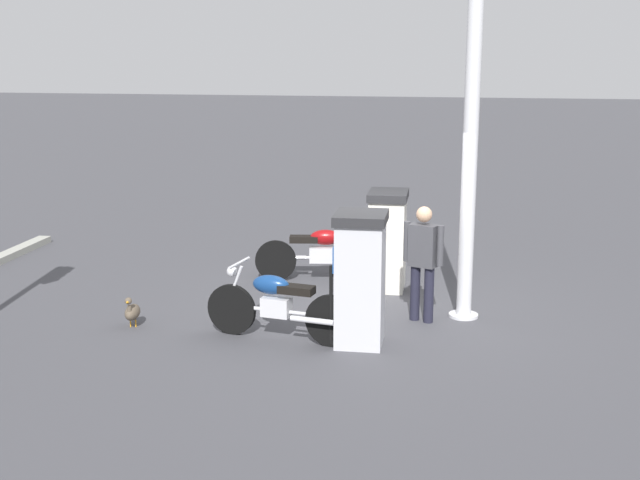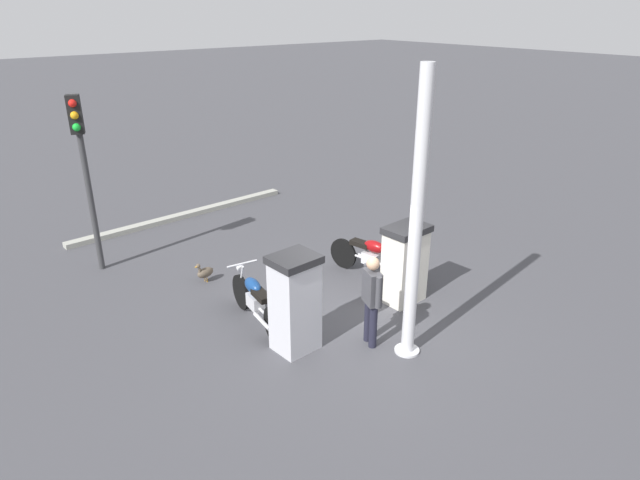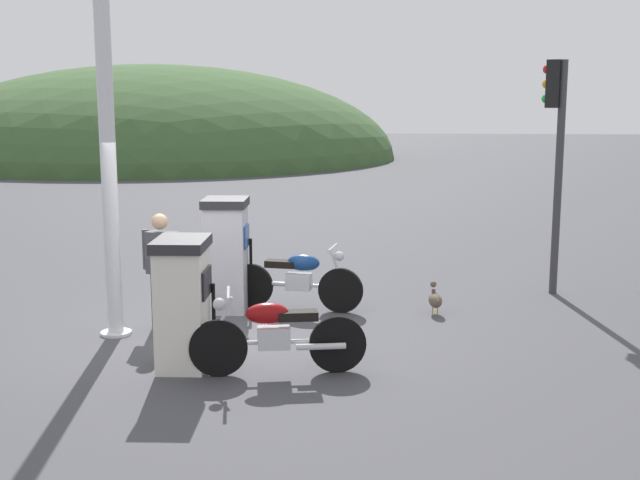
{
  "view_description": "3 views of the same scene",
  "coord_description": "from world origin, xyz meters",
  "px_view_note": "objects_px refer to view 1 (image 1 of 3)",
  "views": [
    {
      "loc": [
        -1.54,
        10.73,
        3.48
      ],
      "look_at": [
        0.84,
        -0.29,
        0.92
      ],
      "focal_mm": 45.95,
      "sensor_mm": 36.0,
      "label": 1
    },
    {
      "loc": [
        -6.17,
        5.71,
        5.15
      ],
      "look_at": [
        0.87,
        0.05,
        1.29
      ],
      "focal_mm": 31.09,
      "sensor_mm": 36.0,
      "label": 2
    },
    {
      "loc": [
        2.31,
        -10.0,
        3.05
      ],
      "look_at": [
        1.43,
        0.41,
        1.21
      ],
      "focal_mm": 45.41,
      "sensor_mm": 36.0,
      "label": 3
    }
  ],
  "objects_px": {
    "motorcycle_near_pump": "(320,251)",
    "canopy_support_pole": "(470,159)",
    "fuel_pump_far": "(360,278)",
    "fuel_pump_near": "(387,239)",
    "attendant_person": "(423,257)",
    "motorcycle_far_pump": "(278,304)",
    "wandering_duck": "(132,311)"
  },
  "relations": [
    {
      "from": "attendant_person",
      "to": "motorcycle_far_pump",
      "type": "bearing_deg",
      "value": 33.77
    },
    {
      "from": "motorcycle_near_pump",
      "to": "motorcycle_far_pump",
      "type": "height_order",
      "value": "motorcycle_far_pump"
    },
    {
      "from": "fuel_pump_far",
      "to": "motorcycle_near_pump",
      "type": "relative_size",
      "value": 0.84
    },
    {
      "from": "attendant_person",
      "to": "motorcycle_near_pump",
      "type": "bearing_deg",
      "value": -43.59
    },
    {
      "from": "fuel_pump_near",
      "to": "attendant_person",
      "type": "height_order",
      "value": "attendant_person"
    },
    {
      "from": "attendant_person",
      "to": "canopy_support_pole",
      "type": "relative_size",
      "value": 0.35
    },
    {
      "from": "fuel_pump_near",
      "to": "fuel_pump_far",
      "type": "height_order",
      "value": "fuel_pump_far"
    },
    {
      "from": "attendant_person",
      "to": "canopy_support_pole",
      "type": "distance_m",
      "value": 1.42
    },
    {
      "from": "fuel_pump_near",
      "to": "motorcycle_near_pump",
      "type": "height_order",
      "value": "fuel_pump_near"
    },
    {
      "from": "fuel_pump_far",
      "to": "wandering_duck",
      "type": "distance_m",
      "value": 3.06
    },
    {
      "from": "motorcycle_near_pump",
      "to": "wandering_duck",
      "type": "bearing_deg",
      "value": 54.87
    },
    {
      "from": "motorcycle_near_pump",
      "to": "wandering_duck",
      "type": "xyz_separation_m",
      "value": [
        1.92,
        2.73,
        -0.27
      ]
    },
    {
      "from": "wandering_duck",
      "to": "canopy_support_pole",
      "type": "xyz_separation_m",
      "value": [
        -4.21,
        -1.36,
        1.94
      ]
    },
    {
      "from": "fuel_pump_near",
      "to": "attendant_person",
      "type": "distance_m",
      "value": 1.63
    },
    {
      "from": "fuel_pump_far",
      "to": "attendant_person",
      "type": "bearing_deg",
      "value": -123.03
    },
    {
      "from": "fuel_pump_near",
      "to": "fuel_pump_far",
      "type": "xyz_separation_m",
      "value": [
        -0.0,
        2.51,
        0.07
      ]
    },
    {
      "from": "wandering_duck",
      "to": "attendant_person",
      "type": "bearing_deg",
      "value": -163.84
    },
    {
      "from": "canopy_support_pole",
      "to": "motorcycle_far_pump",
      "type": "bearing_deg",
      "value": 32.64
    },
    {
      "from": "fuel_pump_near",
      "to": "wandering_duck",
      "type": "relative_size",
      "value": 3.33
    },
    {
      "from": "motorcycle_near_pump",
      "to": "canopy_support_pole",
      "type": "bearing_deg",
      "value": 149.3
    },
    {
      "from": "motorcycle_far_pump",
      "to": "attendant_person",
      "type": "bearing_deg",
      "value": -146.23
    },
    {
      "from": "motorcycle_near_pump",
      "to": "motorcycle_far_pump",
      "type": "distance_m",
      "value": 2.79
    },
    {
      "from": "motorcycle_near_pump",
      "to": "wandering_duck",
      "type": "relative_size",
      "value": 4.35
    },
    {
      "from": "attendant_person",
      "to": "wandering_duck",
      "type": "relative_size",
      "value": 3.47
    },
    {
      "from": "motorcycle_near_pump",
      "to": "motorcycle_far_pump",
      "type": "relative_size",
      "value": 0.99
    },
    {
      "from": "motorcycle_far_pump",
      "to": "wandering_duck",
      "type": "xyz_separation_m",
      "value": [
        1.98,
        -0.06,
        -0.25
      ]
    },
    {
      "from": "motorcycle_far_pump",
      "to": "canopy_support_pole",
      "type": "relative_size",
      "value": 0.44
    },
    {
      "from": "fuel_pump_far",
      "to": "canopy_support_pole",
      "type": "xyz_separation_m",
      "value": [
        -1.21,
        -1.33,
        1.32
      ]
    },
    {
      "from": "fuel_pump_near",
      "to": "canopy_support_pole",
      "type": "relative_size",
      "value": 0.34
    },
    {
      "from": "fuel_pump_near",
      "to": "motorcycle_far_pump",
      "type": "distance_m",
      "value": 2.81
    },
    {
      "from": "motorcycle_near_pump",
      "to": "attendant_person",
      "type": "bearing_deg",
      "value": 136.41
    },
    {
      "from": "fuel_pump_near",
      "to": "wandering_duck",
      "type": "bearing_deg",
      "value": 40.3
    }
  ]
}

